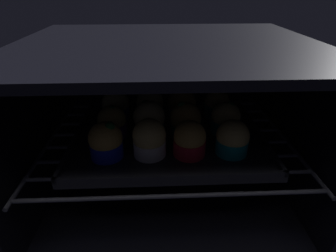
# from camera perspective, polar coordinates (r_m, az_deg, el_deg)

# --- Properties ---
(oven_cavity) EXTENTS (0.59, 0.47, 0.37)m
(oven_cavity) POSITION_cam_1_polar(r_m,az_deg,el_deg) (0.64, -0.19, 1.93)
(oven_cavity) COLOR black
(oven_cavity) RESTS_ON ground
(oven_rack) EXTENTS (0.55, 0.42, 0.01)m
(oven_rack) POSITION_cam_1_polar(r_m,az_deg,el_deg) (0.62, -0.02, -2.64)
(oven_rack) COLOR #42424C
(oven_rack) RESTS_ON oven_cavity
(baking_tray) EXTENTS (0.41, 0.33, 0.02)m
(baking_tray) POSITION_cam_1_polar(r_m,az_deg,el_deg) (0.61, 0.00, -2.01)
(baking_tray) COLOR black
(baking_tray) RESTS_ON oven_rack
(muffin_row0_col0) EXTENTS (0.07, 0.07, 0.08)m
(muffin_row0_col0) POSITION_cam_1_polar(r_m,az_deg,el_deg) (0.53, -13.10, -3.24)
(muffin_row0_col0) COLOR #1928B7
(muffin_row0_col0) RESTS_ON baking_tray
(muffin_row0_col1) EXTENTS (0.07, 0.07, 0.08)m
(muffin_row0_col1) POSITION_cam_1_polar(r_m,az_deg,el_deg) (0.52, -4.00, -2.79)
(muffin_row0_col1) COLOR silver
(muffin_row0_col1) RESTS_ON baking_tray
(muffin_row0_col2) EXTENTS (0.06, 0.06, 0.07)m
(muffin_row0_col2) POSITION_cam_1_polar(r_m,az_deg,el_deg) (0.52, 4.64, -2.98)
(muffin_row0_col2) COLOR red
(muffin_row0_col2) RESTS_ON baking_tray
(muffin_row0_col3) EXTENTS (0.07, 0.07, 0.07)m
(muffin_row0_col3) POSITION_cam_1_polar(r_m,az_deg,el_deg) (0.54, 13.57, -2.71)
(muffin_row0_col3) COLOR #0C8C84
(muffin_row0_col3) RESTS_ON baking_tray
(muffin_row1_col0) EXTENTS (0.06, 0.06, 0.07)m
(muffin_row1_col0) POSITION_cam_1_polar(r_m,az_deg,el_deg) (0.60, -11.82, 0.70)
(muffin_row1_col0) COLOR #7A238C
(muffin_row1_col0) RESTS_ON baking_tray
(muffin_row1_col1) EXTENTS (0.07, 0.07, 0.08)m
(muffin_row1_col1) POSITION_cam_1_polar(r_m,az_deg,el_deg) (0.59, -4.02, 1.30)
(muffin_row1_col1) COLOR #0C8C84
(muffin_row1_col1) RESTS_ON baking_tray
(muffin_row1_col2) EXTENTS (0.07, 0.07, 0.08)m
(muffin_row1_col2) POSITION_cam_1_polar(r_m,az_deg,el_deg) (0.60, 3.74, 1.29)
(muffin_row1_col2) COLOR #0C8C84
(muffin_row1_col2) RESTS_ON baking_tray
(muffin_row1_col3) EXTENTS (0.06, 0.06, 0.07)m
(muffin_row1_col3) POSITION_cam_1_polar(r_m,az_deg,el_deg) (0.61, 12.19, 1.49)
(muffin_row1_col3) COLOR #0C8C84
(muffin_row1_col3) RESTS_ON baking_tray
(muffin_row2_col0) EXTENTS (0.07, 0.07, 0.08)m
(muffin_row2_col0) POSITION_cam_1_polar(r_m,az_deg,el_deg) (0.67, -11.08, 4.31)
(muffin_row2_col0) COLOR #1928B7
(muffin_row2_col0) RESTS_ON baking_tray
(muffin_row2_col1) EXTENTS (0.07, 0.07, 0.08)m
(muffin_row2_col1) POSITION_cam_1_polar(r_m,az_deg,el_deg) (0.67, -3.89, 4.55)
(muffin_row2_col1) COLOR #1928B7
(muffin_row2_col1) RESTS_ON baking_tray
(muffin_row2_col2) EXTENTS (0.07, 0.07, 0.08)m
(muffin_row2_col2) POSITION_cam_1_polar(r_m,az_deg,el_deg) (0.67, 2.98, 4.64)
(muffin_row2_col2) COLOR silver
(muffin_row2_col2) RESTS_ON baking_tray
(muffin_row2_col3) EXTENTS (0.06, 0.06, 0.07)m
(muffin_row2_col3) POSITION_cam_1_polar(r_m,az_deg,el_deg) (0.69, 10.35, 4.49)
(muffin_row2_col3) COLOR #0C8C84
(muffin_row2_col3) RESTS_ON baking_tray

